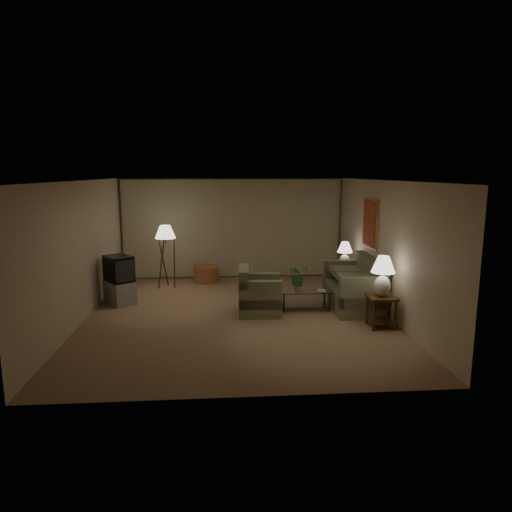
{
  "coord_description": "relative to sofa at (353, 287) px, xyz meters",
  "views": [
    {
      "loc": [
        -0.29,
        -8.95,
        2.86
      ],
      "look_at": [
        0.44,
        0.6,
        1.09
      ],
      "focal_mm": 32.0,
      "sensor_mm": 36.0,
      "label": 1
    }
  ],
  "objects": [
    {
      "name": "ground",
      "position": [
        -2.5,
        -0.36,
        -0.42
      ],
      "size": [
        7.0,
        7.0,
        0.0
      ],
      "primitive_type": "plane",
      "color": "#8B714D",
      "rests_on": "ground"
    },
    {
      "name": "room_shell",
      "position": [
        -2.48,
        1.15,
        1.33
      ],
      "size": [
        6.04,
        7.02,
        2.72
      ],
      "color": "beige",
      "rests_on": "ground"
    },
    {
      "name": "sofa",
      "position": [
        0.0,
        0.0,
        0.0
      ],
      "size": [
        1.97,
        1.09,
        0.84
      ],
      "rotation": [
        0.0,
        0.0,
        -1.61
      ],
      "color": "#6D7451",
      "rests_on": "ground"
    },
    {
      "name": "armchair",
      "position": [
        -2.02,
        -0.31,
        -0.05
      ],
      "size": [
        1.0,
        0.96,
        0.75
      ],
      "rotation": [
        0.0,
        0.0,
        1.51
      ],
      "color": "#6D7451",
      "rests_on": "ground"
    },
    {
      "name": "side_table_near",
      "position": [
        0.15,
        -1.35,
        -0.02
      ],
      "size": [
        0.5,
        0.5,
        0.6
      ],
      "color": "#3C1D10",
      "rests_on": "ground"
    },
    {
      "name": "side_table_far",
      "position": [
        0.15,
        1.25,
        -0.01
      ],
      "size": [
        0.56,
        0.47,
        0.6
      ],
      "color": "#3C1D10",
      "rests_on": "ground"
    },
    {
      "name": "table_lamp_near",
      "position": [
        0.15,
        -1.35,
        0.62
      ],
      "size": [
        0.44,
        0.44,
        0.76
      ],
      "color": "silver",
      "rests_on": "side_table_near"
    },
    {
      "name": "table_lamp_far",
      "position": [
        0.15,
        1.25,
        0.55
      ],
      "size": [
        0.36,
        0.36,
        0.62
      ],
      "color": "silver",
      "rests_on": "side_table_far"
    },
    {
      "name": "coffee_table",
      "position": [
        -1.06,
        -0.1,
        -0.15
      ],
      "size": [
        1.09,
        0.59,
        0.41
      ],
      "color": "silver",
      "rests_on": "ground"
    },
    {
      "name": "tv_cabinet",
      "position": [
        -5.05,
        0.65,
        -0.17
      ],
      "size": [
        1.19,
        1.18,
        0.5
      ],
      "primitive_type": "cube",
      "rotation": [
        0.0,
        0.0,
        -0.95
      ],
      "color": "#9B9B9E",
      "rests_on": "ground"
    },
    {
      "name": "crt_tv",
      "position": [
        -5.05,
        0.65,
        0.36
      ],
      "size": [
        1.1,
        1.09,
        0.56
      ],
      "primitive_type": "cube",
      "rotation": [
        0.0,
        0.0,
        -0.95
      ],
      "color": "black",
      "rests_on": "tv_cabinet"
    },
    {
      "name": "floor_lamp",
      "position": [
        -4.18,
        2.0,
        0.4
      ],
      "size": [
        0.51,
        0.51,
        1.57
      ],
      "color": "#3C1D10",
      "rests_on": "ground"
    },
    {
      "name": "ottoman",
      "position": [
        -3.21,
        2.49,
        -0.21
      ],
      "size": [
        0.7,
        0.7,
        0.43
      ],
      "primitive_type": "cylinder",
      "rotation": [
        0.0,
        0.0,
        0.09
      ],
      "color": "#AF663B",
      "rests_on": "ground"
    },
    {
      "name": "vase",
      "position": [
        -1.21,
        -0.1,
        0.08
      ],
      "size": [
        0.2,
        0.2,
        0.17
      ],
      "primitive_type": "imported",
      "rotation": [
        0.0,
        0.0,
        -0.27
      ],
      "color": "white",
      "rests_on": "coffee_table"
    },
    {
      "name": "flowers",
      "position": [
        -1.21,
        -0.1,
        0.4
      ],
      "size": [
        0.53,
        0.5,
        0.47
      ],
      "primitive_type": "imported",
      "rotation": [
        0.0,
        0.0,
        0.4
      ],
      "color": "#3D7935",
      "rests_on": "vase"
    },
    {
      "name": "book",
      "position": [
        -0.81,
        -0.2,
        0.0
      ],
      "size": [
        0.2,
        0.26,
        0.02
      ],
      "primitive_type": "imported",
      "rotation": [
        0.0,
        0.0,
        -0.15
      ],
      "color": "olive",
      "rests_on": "coffee_table"
    }
  ]
}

